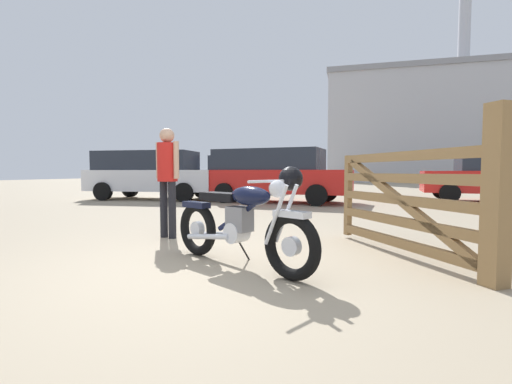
% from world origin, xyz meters
% --- Properties ---
extents(ground_plane, '(80.00, 80.00, 0.00)m').
position_xyz_m(ground_plane, '(0.00, 0.00, 0.00)').
color(ground_plane, gray).
extents(vintage_motorcycle, '(1.94, 0.96, 1.07)m').
position_xyz_m(vintage_motorcycle, '(0.28, 0.26, 0.49)').
color(vintage_motorcycle, black).
rests_on(vintage_motorcycle, ground_plane).
extents(timber_gate, '(1.62, 2.12, 1.60)m').
position_xyz_m(timber_gate, '(2.04, 1.13, 0.70)').
color(timber_gate, olive).
rests_on(timber_gate, ground_plane).
extents(bystander, '(0.45, 0.30, 1.66)m').
position_xyz_m(bystander, '(-1.42, 1.42, 1.02)').
color(bystander, black).
rests_on(bystander, ground_plane).
extents(dark_sedan_left, '(4.76, 2.10, 1.74)m').
position_xyz_m(dark_sedan_left, '(-1.75, 8.08, 0.94)').
color(dark_sedan_left, black).
rests_on(dark_sedan_left, ground_plane).
extents(white_estate_far, '(4.20, 1.93, 1.67)m').
position_xyz_m(white_estate_far, '(5.02, 10.55, 0.84)').
color(white_estate_far, black).
rests_on(white_estate_far, ground_plane).
extents(pale_sedan_back, '(3.91, 1.85, 1.78)m').
position_xyz_m(pale_sedan_back, '(-4.93, 12.87, 0.92)').
color(pale_sedan_back, black).
rests_on(pale_sedan_back, ground_plane).
extents(silver_sedan_mid, '(4.91, 2.49, 1.74)m').
position_xyz_m(silver_sedan_mid, '(-6.30, 7.72, 0.94)').
color(silver_sedan_mid, black).
rests_on(silver_sedan_mid, ground_plane).
extents(industrial_building, '(18.48, 14.59, 22.70)m').
position_xyz_m(industrial_building, '(4.71, 37.80, 5.41)').
color(industrial_building, '#B2B2B7').
rests_on(industrial_building, ground_plane).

